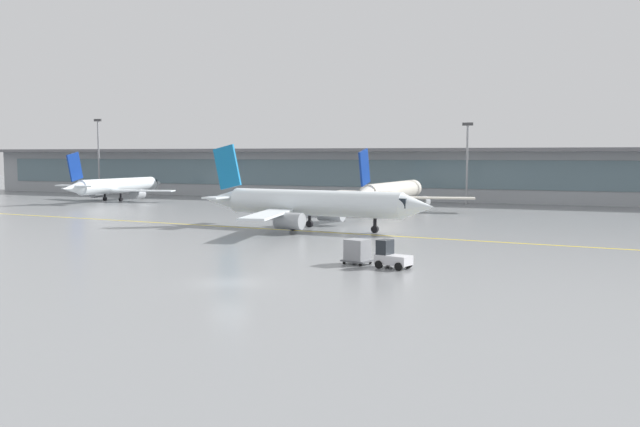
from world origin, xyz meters
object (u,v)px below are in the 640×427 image
(baggage_tug, at_px, (391,256))
(gate_airplane_0, at_px, (117,186))
(gate_airplane_1, at_px, (392,192))
(taxiing_regional_jet, at_px, (312,204))
(cargo_dolly_lead, at_px, (357,251))
(apron_light_mast_1, at_px, (467,160))
(apron_light_mast_0, at_px, (99,154))

(baggage_tug, bearing_deg, gate_airplane_0, 156.14)
(baggage_tug, bearing_deg, gate_airplane_1, 120.96)
(taxiing_regional_jet, distance_m, cargo_dolly_lead, 25.57)
(cargo_dolly_lead, height_order, apron_light_mast_1, apron_light_mast_1)
(gate_airplane_0, height_order, taxiing_regional_jet, taxiing_regional_jet)
(apron_light_mast_0, bearing_deg, cargo_dolly_lead, -40.12)
(gate_airplane_0, relative_size, baggage_tug, 9.36)
(gate_airplane_1, xyz_separation_m, cargo_dolly_lead, (12.19, -52.02, -1.74))
(taxiing_regional_jet, height_order, baggage_tug, taxiing_regional_jet)
(cargo_dolly_lead, distance_m, apron_light_mast_0, 105.42)
(apron_light_mast_0, height_order, apron_light_mast_1, apron_light_mast_0)
(cargo_dolly_lead, bearing_deg, gate_airplane_0, 155.31)
(gate_airplane_1, height_order, cargo_dolly_lead, gate_airplane_1)
(baggage_tug, bearing_deg, apron_light_mast_0, 155.54)
(cargo_dolly_lead, bearing_deg, apron_light_mast_1, 107.94)
(baggage_tug, height_order, apron_light_mast_0, apron_light_mast_0)
(apron_light_mast_0, relative_size, apron_light_mast_1, 1.15)
(baggage_tug, xyz_separation_m, apron_light_mast_0, (-83.33, 68.54, 7.73))
(gate_airplane_0, distance_m, apron_light_mast_0, 21.56)
(gate_airplane_1, distance_m, taxiing_regional_jet, 30.05)
(gate_airplane_1, bearing_deg, baggage_tug, -159.96)
(taxiing_regional_jet, bearing_deg, apron_light_mast_1, 83.38)
(taxiing_regional_jet, distance_m, apron_light_mast_0, 81.73)
(taxiing_regional_jet, relative_size, baggage_tug, 10.21)
(baggage_tug, bearing_deg, apron_light_mast_1, 110.37)
(gate_airplane_0, distance_m, gate_airplane_1, 52.83)
(gate_airplane_0, height_order, apron_light_mast_0, apron_light_mast_0)
(apron_light_mast_0, bearing_deg, gate_airplane_1, -13.00)
(taxiing_regional_jet, relative_size, cargo_dolly_lead, 12.01)
(baggage_tug, relative_size, cargo_dolly_lead, 1.18)
(cargo_dolly_lead, xyz_separation_m, apron_light_mast_1, (-3.46, 67.00, 6.52))
(gate_airplane_0, xyz_separation_m, apron_light_mast_1, (61.52, 13.10, 4.90))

